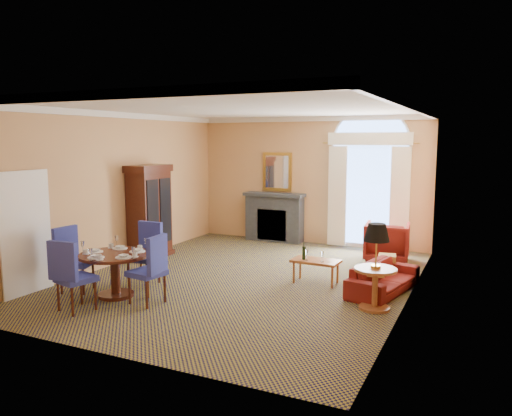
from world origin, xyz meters
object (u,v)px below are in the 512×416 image
at_px(side_table, 376,256).
at_px(armchair, 387,242).
at_px(dining_table, 115,264).
at_px(armoire, 149,213).
at_px(coffee_table, 315,261).
at_px(sofa, 383,278).

bearing_deg(side_table, armchair, 97.45).
height_order(dining_table, side_table, side_table).
bearing_deg(armchair, armoire, 14.51).
relative_size(armoire, dining_table, 1.76).
relative_size(coffee_table, side_table, 0.67).
distance_m(armchair, coffee_table, 2.43).
relative_size(dining_table, armchair, 1.25).
xyz_separation_m(dining_table, armchair, (3.67, 4.45, -0.13)).
xyz_separation_m(armchair, coffee_table, (-0.88, -2.26, -0.02)).
relative_size(armchair, side_table, 0.71).
relative_size(armoire, sofa, 1.20).
bearing_deg(armoire, coffee_table, -5.58).
bearing_deg(armoire, side_table, -14.35).
xyz_separation_m(sofa, side_table, (0.05, -0.95, 0.60)).
height_order(sofa, coffee_table, coffee_table).
height_order(dining_table, armchair, dining_table).
bearing_deg(armchair, coffee_table, 62.40).
distance_m(dining_table, sofa, 4.60).
distance_m(dining_table, coffee_table, 3.55).
xyz_separation_m(dining_table, sofa, (4.04, 2.17, -0.31)).
bearing_deg(side_table, coffee_table, 143.34).
bearing_deg(armchair, side_table, 91.07).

